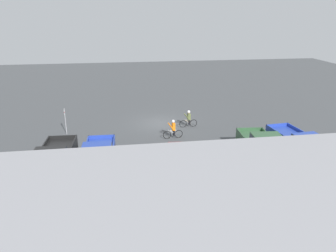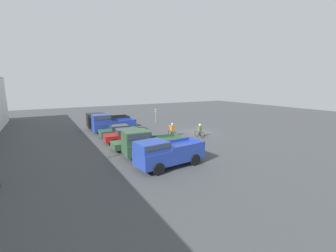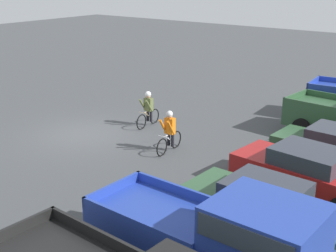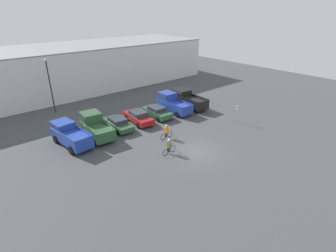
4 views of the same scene
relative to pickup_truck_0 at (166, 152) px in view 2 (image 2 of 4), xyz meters
name	(u,v)px [view 2 (image 2 of 4)]	position (x,y,z in m)	size (l,w,h in m)	color
ground_plane	(197,132)	(8.82, -9.43, -1.12)	(80.00, 80.00, 0.00)	#424447
pickup_truck_0	(166,152)	(0.00, 0.00, 0.00)	(2.55, 5.45, 2.13)	#233D9E
pickup_truck_1	(147,143)	(2.88, 0.18, 0.08)	(2.63, 5.22, 2.34)	#2D5133
sedan_0	(136,142)	(5.63, 0.11, -0.46)	(2.02, 4.61, 1.32)	#2D5133
sedan_1	(127,135)	(8.43, 0.07, -0.39)	(2.33, 4.78, 1.44)	maroon
sedan_2	(119,131)	(11.23, 0.00, -0.43)	(2.14, 4.52, 1.37)	#2D5133
pickup_truck_2	(110,123)	(14.05, 0.29, 0.06)	(2.26, 5.30, 2.34)	#233D9E
pickup_truck_3	(105,120)	(16.85, 0.22, 0.01)	(2.42, 5.62, 2.21)	black
cyclist_0	(172,130)	(8.23, -5.41, -0.31)	(1.70, 0.48, 1.64)	black
cyclist_1	(200,130)	(6.36, -7.99, -0.31)	(1.69, 0.48, 1.61)	black
fire_lane_sign	(156,114)	(17.24, -7.73, 0.28)	(0.06, 0.30, 2.32)	#9E9EA3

